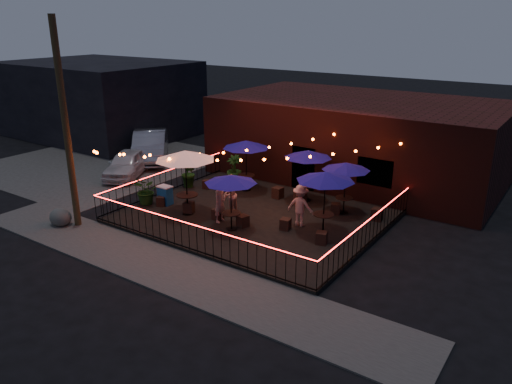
{
  "coord_description": "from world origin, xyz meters",
  "views": [
    {
      "loc": [
        10.88,
        -13.71,
        7.89
      ],
      "look_at": [
        0.42,
        1.49,
        1.4
      ],
      "focal_mm": 35.0,
      "sensor_mm": 36.0,
      "label": 1
    }
  ],
  "objects_px": {
    "cafe_table_2": "(231,180)",
    "cafe_table_3": "(308,155)",
    "cafe_table_0": "(185,156)",
    "utility_pole": "(66,127)",
    "cafe_table_4": "(325,177)",
    "boulder": "(60,217)",
    "cafe_table_1": "(246,145)",
    "cooler": "(165,195)",
    "cafe_table_5": "(346,167)"
  },
  "relations": [
    {
      "from": "cafe_table_4",
      "to": "cafe_table_1",
      "type": "bearing_deg",
      "value": 155.97
    },
    {
      "from": "cafe_table_4",
      "to": "cafe_table_5",
      "type": "height_order",
      "value": "cafe_table_4"
    },
    {
      "from": "cafe_table_3",
      "to": "boulder",
      "type": "xyz_separation_m",
      "value": [
        -6.85,
        -7.76,
        -1.89
      ]
    },
    {
      "from": "cafe_table_2",
      "to": "cafe_table_4",
      "type": "bearing_deg",
      "value": 29.92
    },
    {
      "from": "cafe_table_1",
      "to": "cooler",
      "type": "relative_size",
      "value": 2.9
    },
    {
      "from": "cafe_table_2",
      "to": "cafe_table_3",
      "type": "xyz_separation_m",
      "value": [
        0.81,
        4.47,
        0.09
      ]
    },
    {
      "from": "utility_pole",
      "to": "cafe_table_0",
      "type": "relative_size",
      "value": 2.62
    },
    {
      "from": "cafe_table_0",
      "to": "cafe_table_4",
      "type": "height_order",
      "value": "cafe_table_0"
    },
    {
      "from": "cooler",
      "to": "cafe_table_1",
      "type": "bearing_deg",
      "value": 64.32
    },
    {
      "from": "cafe_table_1",
      "to": "cooler",
      "type": "distance_m",
      "value": 4.35
    },
    {
      "from": "cafe_table_0",
      "to": "cooler",
      "type": "bearing_deg",
      "value": 169.53
    },
    {
      "from": "utility_pole",
      "to": "cafe_table_5",
      "type": "distance_m",
      "value": 10.98
    },
    {
      "from": "boulder",
      "to": "cooler",
      "type": "bearing_deg",
      "value": 62.53
    },
    {
      "from": "cafe_table_1",
      "to": "cafe_table_4",
      "type": "xyz_separation_m",
      "value": [
        5.25,
        -2.34,
        0.01
      ]
    },
    {
      "from": "cafe_table_2",
      "to": "boulder",
      "type": "xyz_separation_m",
      "value": [
        -6.04,
        -3.29,
        -1.8
      ]
    },
    {
      "from": "cafe_table_1",
      "to": "cafe_table_4",
      "type": "height_order",
      "value": "cafe_table_4"
    },
    {
      "from": "cafe_table_5",
      "to": "cafe_table_3",
      "type": "bearing_deg",
      "value": 167.71
    },
    {
      "from": "cafe_table_0",
      "to": "cooler",
      "type": "distance_m",
      "value": 2.59
    },
    {
      "from": "utility_pole",
      "to": "cooler",
      "type": "xyz_separation_m",
      "value": [
        1.45,
        3.46,
        -3.43
      ]
    },
    {
      "from": "cafe_table_4",
      "to": "cooler",
      "type": "distance_m",
      "value": 7.39
    },
    {
      "from": "cooler",
      "to": "boulder",
      "type": "height_order",
      "value": "cooler"
    },
    {
      "from": "cafe_table_0",
      "to": "cafe_table_1",
      "type": "bearing_deg",
      "value": 85.97
    },
    {
      "from": "cafe_table_0",
      "to": "boulder",
      "type": "xyz_separation_m",
      "value": [
        -3.56,
        -3.56,
        -2.26
      ]
    },
    {
      "from": "cafe_table_2",
      "to": "boulder",
      "type": "relative_size",
      "value": 2.66
    },
    {
      "from": "boulder",
      "to": "cafe_table_1",
      "type": "bearing_deg",
      "value": 62.59
    },
    {
      "from": "cafe_table_4",
      "to": "boulder",
      "type": "height_order",
      "value": "cafe_table_4"
    },
    {
      "from": "cafe_table_1",
      "to": "cooler",
      "type": "bearing_deg",
      "value": -117.33
    },
    {
      "from": "cafe_table_3",
      "to": "cafe_table_5",
      "type": "height_order",
      "value": "cafe_table_3"
    },
    {
      "from": "cafe_table_0",
      "to": "boulder",
      "type": "bearing_deg",
      "value": -134.96
    },
    {
      "from": "cooler",
      "to": "cafe_table_3",
      "type": "bearing_deg",
      "value": 40.53
    },
    {
      "from": "cafe_table_5",
      "to": "boulder",
      "type": "xyz_separation_m",
      "value": [
        -8.85,
        -7.33,
        -1.78
      ]
    },
    {
      "from": "utility_pole",
      "to": "cafe_table_2",
      "type": "relative_size",
      "value": 3.29
    },
    {
      "from": "cafe_table_1",
      "to": "boulder",
      "type": "distance_m",
      "value": 8.55
    },
    {
      "from": "cafe_table_0",
      "to": "utility_pole",
      "type": "bearing_deg",
      "value": -133.41
    },
    {
      "from": "cafe_table_5",
      "to": "boulder",
      "type": "distance_m",
      "value": 11.63
    },
    {
      "from": "cafe_table_0",
      "to": "cafe_table_2",
      "type": "distance_m",
      "value": 2.55
    },
    {
      "from": "cafe_table_5",
      "to": "cafe_table_1",
      "type": "bearing_deg",
      "value": 179.4
    },
    {
      "from": "cafe_table_2",
      "to": "boulder",
      "type": "height_order",
      "value": "cafe_table_2"
    },
    {
      "from": "cooler",
      "to": "boulder",
      "type": "bearing_deg",
      "value": -115.82
    },
    {
      "from": "utility_pole",
      "to": "cafe_table_3",
      "type": "xyz_separation_m",
      "value": [
        6.3,
        7.38,
        -1.75
      ]
    },
    {
      "from": "utility_pole",
      "to": "cafe_table_3",
      "type": "height_order",
      "value": "utility_pole"
    },
    {
      "from": "cafe_table_3",
      "to": "cafe_table_4",
      "type": "distance_m",
      "value": 3.52
    },
    {
      "from": "utility_pole",
      "to": "cafe_table_3",
      "type": "bearing_deg",
      "value": 49.49
    },
    {
      "from": "cafe_table_1",
      "to": "boulder",
      "type": "height_order",
      "value": "cafe_table_1"
    },
    {
      "from": "cafe_table_1",
      "to": "cafe_table_2",
      "type": "bearing_deg",
      "value": -61.5
    },
    {
      "from": "cafe_table_2",
      "to": "cafe_table_5",
      "type": "xyz_separation_m",
      "value": [
        2.81,
        4.03,
        -0.02
      ]
    },
    {
      "from": "cafe_table_2",
      "to": "cooler",
      "type": "relative_size",
      "value": 2.94
    },
    {
      "from": "utility_pole",
      "to": "cafe_table_2",
      "type": "bearing_deg",
      "value": 27.88
    },
    {
      "from": "cafe_table_2",
      "to": "cafe_table_0",
      "type": "bearing_deg",
      "value": 173.8
    },
    {
      "from": "cafe_table_1",
      "to": "cafe_table_5",
      "type": "distance_m",
      "value": 5.03
    }
  ]
}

